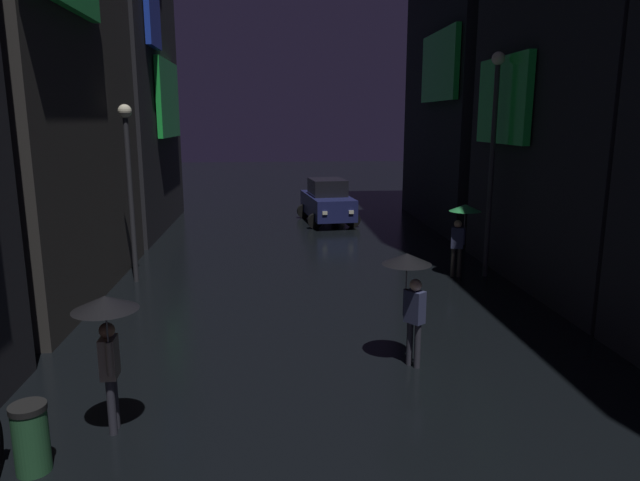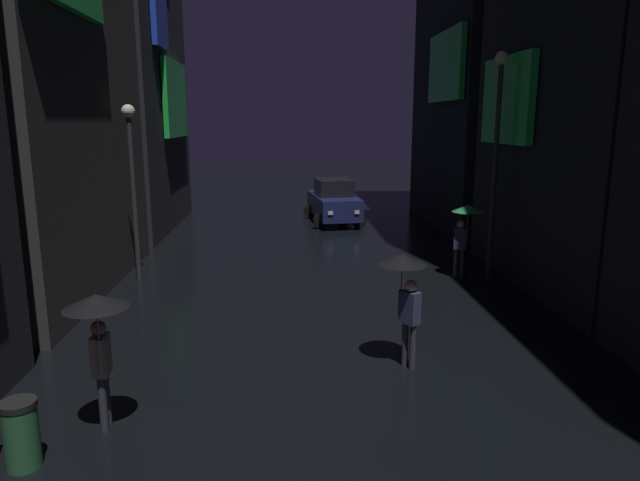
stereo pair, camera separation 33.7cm
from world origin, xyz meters
name	(u,v)px [view 2 (the right image)]	position (x,y,z in m)	size (l,w,h in m)	color
pedestrian_midstreet_centre_black	(98,324)	(-3.48, 5.87, 1.67)	(0.90, 0.90, 2.12)	#2D2D38
pedestrian_foreground_left_black	(405,279)	(1.29, 7.89, 1.67)	(0.90, 0.90, 2.12)	#2D2D38
pedestrian_foreground_right_green	(465,221)	(4.24, 13.72, 1.67)	(0.90, 0.90, 2.12)	#38332D
car_distant	(334,202)	(1.28, 22.90, 0.93)	(2.57, 4.30, 1.92)	navy
streetlamp_right_far	(496,142)	(5.00, 13.74, 3.85)	(0.36, 0.36, 6.26)	#2D2D33
streetlamp_left_far	(132,171)	(-5.00, 14.01, 3.09)	(0.36, 0.36, 4.87)	#2D2D33
trash_bin	(21,434)	(-4.30, 5.08, 0.47)	(0.46, 0.46, 0.93)	#265933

